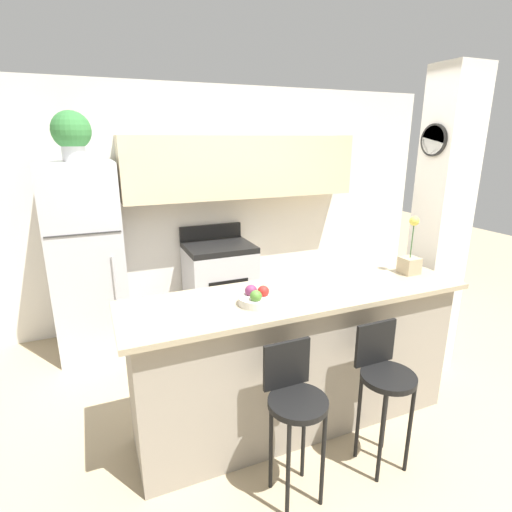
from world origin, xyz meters
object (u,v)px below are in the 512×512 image
(stove_range, at_px, (220,284))
(orchid_vase, at_px, (410,259))
(bar_stool_right, at_px, (384,377))
(trash_bin, at_px, (155,329))
(refrigerator, at_px, (88,260))
(fruit_bowl, at_px, (256,298))
(bar_stool_left, at_px, (295,402))
(potted_plant_on_fridge, at_px, (71,133))

(stove_range, xyz_separation_m, orchid_vase, (0.95, -1.77, 0.67))
(stove_range, relative_size, bar_stool_right, 1.15)
(orchid_vase, xyz_separation_m, trash_bin, (-1.72, 1.48, -0.94))
(refrigerator, distance_m, fruit_bowl, 2.05)
(refrigerator, height_order, bar_stool_left, refrigerator)
(stove_range, xyz_separation_m, bar_stool_right, (0.30, -2.32, 0.15))
(stove_range, height_order, trash_bin, stove_range)
(bar_stool_left, relative_size, potted_plant_on_fridge, 2.18)
(orchid_vase, bearing_deg, bar_stool_right, -139.73)
(fruit_bowl, bearing_deg, trash_bin, 104.98)
(potted_plant_on_fridge, bearing_deg, bar_stool_left, -66.42)
(bar_stool_left, bearing_deg, potted_plant_on_fridge, 113.58)
(refrigerator, relative_size, potted_plant_on_fridge, 4.25)
(fruit_bowl, xyz_separation_m, trash_bin, (-0.42, 1.57, -0.87))
(refrigerator, relative_size, bar_stool_left, 1.95)
(bar_stool_left, xyz_separation_m, orchid_vase, (1.26, 0.55, 0.52))
(fruit_bowl, relative_size, trash_bin, 0.59)
(potted_plant_on_fridge, distance_m, orchid_vase, 2.98)
(bar_stool_left, relative_size, fruit_bowl, 4.17)
(fruit_bowl, bearing_deg, potted_plant_on_fridge, 117.92)
(bar_stool_left, distance_m, bar_stool_right, 0.61)
(refrigerator, bearing_deg, potted_plant_on_fridge, 115.56)
(bar_stool_right, xyz_separation_m, orchid_vase, (0.65, 0.55, 0.52))
(orchid_vase, bearing_deg, refrigerator, 142.68)
(refrigerator, distance_m, bar_stool_left, 2.49)
(bar_stool_right, xyz_separation_m, trash_bin, (-1.07, 2.03, -0.42))
(stove_range, relative_size, bar_stool_left, 1.15)
(stove_range, bearing_deg, refrigerator, -177.89)
(stove_range, height_order, bar_stool_right, stove_range)
(stove_range, distance_m, bar_stool_right, 2.34)
(refrigerator, xyz_separation_m, bar_stool_right, (1.60, -2.27, -0.29))
(stove_range, relative_size, orchid_vase, 2.43)
(bar_stool_right, relative_size, fruit_bowl, 4.17)
(refrigerator, distance_m, trash_bin, 0.93)
(refrigerator, distance_m, stove_range, 1.38)
(orchid_vase, bearing_deg, stove_range, 118.25)
(fruit_bowl, bearing_deg, orchid_vase, 3.92)
(potted_plant_on_fridge, bearing_deg, orchid_vase, -37.32)
(bar_stool_right, relative_size, orchid_vase, 2.11)
(orchid_vase, distance_m, fruit_bowl, 1.30)
(stove_range, height_order, orchid_vase, orchid_vase)
(bar_stool_left, xyz_separation_m, potted_plant_on_fridge, (-0.99, 2.27, 1.44))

